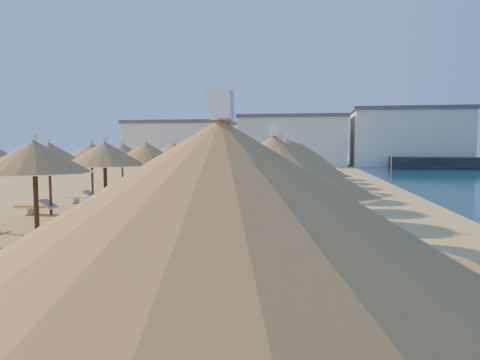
% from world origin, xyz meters
% --- Properties ---
extents(ground, '(220.00, 220.00, 0.00)m').
position_xyz_m(ground, '(0.00, 0.00, 0.00)').
color(ground, '#DEA861').
rests_on(ground, ground).
extents(hotel_blocks, '(47.85, 10.63, 8.10)m').
position_xyz_m(hotel_blocks, '(2.64, 46.63, 3.70)').
color(hotel_blocks, silver).
rests_on(hotel_blocks, ground).
extents(parasol_row_east, '(2.80, 38.64, 3.20)m').
position_xyz_m(parasol_row_east, '(3.14, 4.22, 2.61)').
color(parasol_row_east, brown).
rests_on(parasol_row_east, ground).
extents(parasol_row_west, '(2.80, 38.64, 3.20)m').
position_xyz_m(parasol_row_west, '(-2.81, 4.22, 2.61)').
color(parasol_row_west, brown).
rests_on(parasol_row_west, ground).
extents(parasol_row_inland, '(2.80, 20.72, 3.20)m').
position_xyz_m(parasol_row_inland, '(-7.06, 2.43, 2.61)').
color(parasol_row_inland, brown).
rests_on(parasol_row_inland, ground).
extents(loungers, '(13.31, 37.36, 0.66)m').
position_xyz_m(loungers, '(-1.01, 3.91, 0.34)').
color(loungers, silver).
rests_on(loungers, ground).
extents(beachgoer_b, '(0.99, 0.98, 1.61)m').
position_xyz_m(beachgoer_b, '(3.84, 2.47, 0.81)').
color(beachgoer_b, tan).
rests_on(beachgoer_b, ground).
extents(beachgoer_a, '(0.50, 0.68, 1.71)m').
position_xyz_m(beachgoer_a, '(4.47, 1.62, 0.85)').
color(beachgoer_a, tan).
rests_on(beachgoer_a, ground).
extents(beachgoer_c, '(0.96, 0.90, 1.59)m').
position_xyz_m(beachgoer_c, '(5.34, 7.28, 0.79)').
color(beachgoer_c, tan).
rests_on(beachgoer_c, ground).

